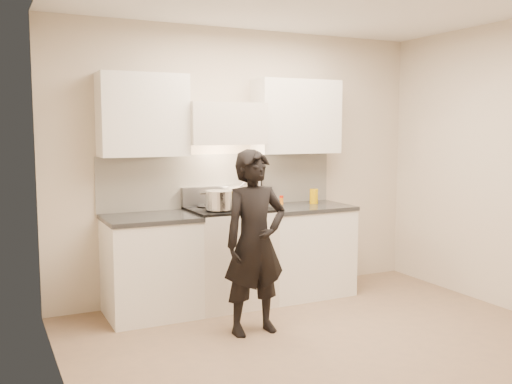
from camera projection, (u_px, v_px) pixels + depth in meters
ground_plane at (337, 348)px, 4.43m from camera, size 4.00×4.00×0.00m
room_shell at (308, 142)px, 4.57m from camera, size 4.04×3.54×2.70m
stove at (229, 256)px, 5.53m from camera, size 0.76×0.65×0.96m
counter_right at (303, 249)px, 5.89m from camera, size 0.92×0.67×0.92m
counter_left at (151, 266)px, 5.19m from camera, size 0.82×0.67×0.92m
wok at (243, 193)px, 5.65m from camera, size 0.41×0.49×0.33m
stock_pot at (219, 200)px, 5.27m from camera, size 0.37×0.30×0.17m
utensil_crock at (260, 197)px, 5.87m from camera, size 0.11×0.11×0.28m
spice_jar at (281, 200)px, 5.92m from camera, size 0.04×0.04×0.09m
oil_glass at (314, 196)px, 5.98m from camera, size 0.09×0.09×0.16m
person at (255, 242)px, 4.71m from camera, size 0.57×0.39×1.53m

